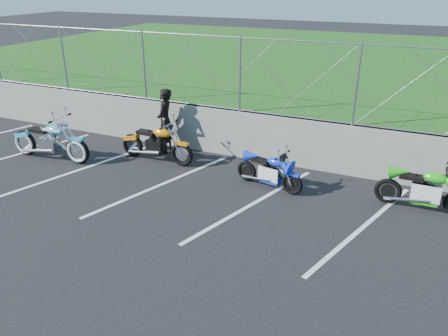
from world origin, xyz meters
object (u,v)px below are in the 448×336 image
at_px(sportbike_blue, 270,172).
at_px(naked_orange, 157,145).
at_px(sportbike_green, 425,191).
at_px(cruiser_turquoise, 51,142).
at_px(person_standing, 165,121).

bearing_deg(sportbike_blue, naked_orange, -173.79).
bearing_deg(sportbike_green, naked_orange, -179.10).
bearing_deg(sportbike_blue, cruiser_turquoise, -161.13).
xyz_separation_m(sportbike_green, sportbike_blue, (-3.38, -0.34, -0.05)).
relative_size(cruiser_turquoise, sportbike_green, 1.26).
height_order(cruiser_turquoise, naked_orange, cruiser_turquoise).
height_order(sportbike_green, sportbike_blue, sportbike_green).
bearing_deg(sportbike_blue, person_standing, 175.07).
bearing_deg(sportbike_green, cruiser_turquoise, -172.59).
relative_size(sportbike_blue, person_standing, 0.96).
distance_m(cruiser_turquoise, sportbike_green, 9.51).
relative_size(naked_orange, person_standing, 1.23).
bearing_deg(person_standing, cruiser_turquoise, -67.73).
xyz_separation_m(cruiser_turquoise, sportbike_green, (9.44, 1.11, -0.06)).
height_order(sportbike_green, person_standing, person_standing).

